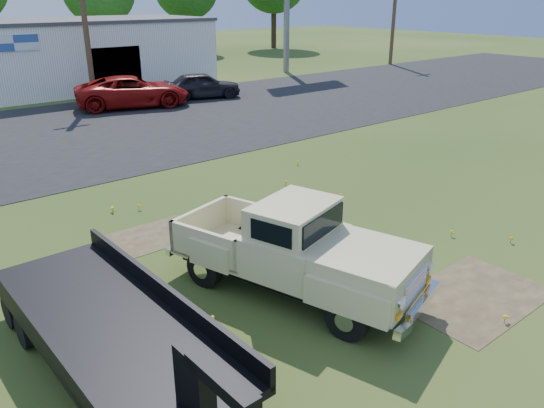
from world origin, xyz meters
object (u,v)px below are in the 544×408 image
(flatbed_trailer, at_px, (107,316))
(red_pickup, at_px, (133,92))
(dark_sedan, at_px, (202,85))
(vintage_pickup_truck, at_px, (294,248))

(flatbed_trailer, xyz_separation_m, red_pickup, (9.60, 19.08, -0.04))
(flatbed_trailer, distance_m, dark_sedan, 23.46)
(flatbed_trailer, height_order, red_pickup, flatbed_trailer)
(vintage_pickup_truck, xyz_separation_m, flatbed_trailer, (-3.70, 0.21, -0.10))
(flatbed_trailer, relative_size, red_pickup, 1.08)
(red_pickup, height_order, dark_sedan, red_pickup)
(vintage_pickup_truck, relative_size, red_pickup, 0.90)
(red_pickup, relative_size, dark_sedan, 1.35)
(flatbed_trailer, bearing_deg, dark_sedan, 52.93)
(flatbed_trailer, bearing_deg, vintage_pickup_truck, -4.24)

